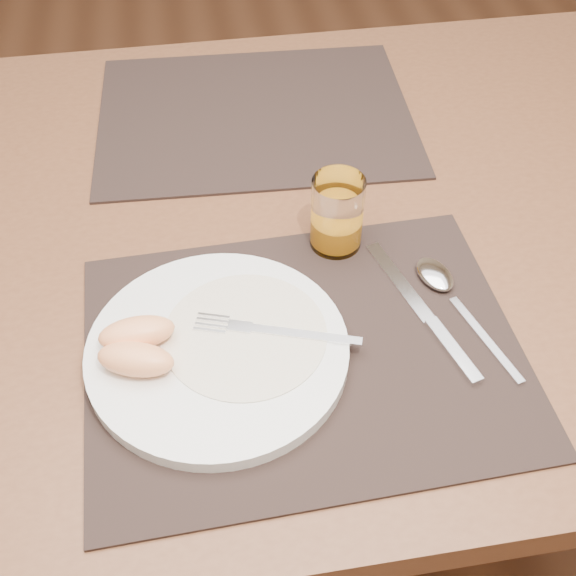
# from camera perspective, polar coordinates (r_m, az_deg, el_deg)

# --- Properties ---
(ground) EXTENTS (5.00, 5.00, 0.00)m
(ground) POSITION_cam_1_polar(r_m,az_deg,el_deg) (1.51, -1.01, -16.15)
(ground) COLOR #56311D
(ground) RESTS_ON ground
(table) EXTENTS (1.40, 0.90, 0.75)m
(table) POSITION_cam_1_polar(r_m,az_deg,el_deg) (0.96, -1.53, 2.03)
(table) COLOR brown
(table) RESTS_ON ground
(placemat_near) EXTENTS (0.46, 0.36, 0.00)m
(placemat_near) POSITION_cam_1_polar(r_m,az_deg,el_deg) (0.76, 1.24, -5.01)
(placemat_near) COLOR black
(placemat_near) RESTS_ON table
(placemat_far) EXTENTS (0.47, 0.37, 0.00)m
(placemat_far) POSITION_cam_1_polar(r_m,az_deg,el_deg) (1.08, -2.62, 13.52)
(placemat_far) COLOR black
(placemat_far) RESTS_ON table
(plate) EXTENTS (0.27, 0.27, 0.02)m
(plate) POSITION_cam_1_polar(r_m,az_deg,el_deg) (0.75, -5.57, -4.93)
(plate) COLOR white
(plate) RESTS_ON placemat_near
(plate_dressing) EXTENTS (0.17, 0.17, 0.00)m
(plate_dressing) POSITION_cam_1_polar(r_m,az_deg,el_deg) (0.75, -3.41, -3.65)
(plate_dressing) COLOR white
(plate_dressing) RESTS_ON plate
(fork) EXTENTS (0.17, 0.07, 0.00)m
(fork) POSITION_cam_1_polar(r_m,az_deg,el_deg) (0.75, -2.01, -3.32)
(fork) COLOR silver
(fork) RESTS_ON plate
(knife) EXTENTS (0.07, 0.22, 0.01)m
(knife) POSITION_cam_1_polar(r_m,az_deg,el_deg) (0.79, 11.12, -2.51)
(knife) COLOR silver
(knife) RESTS_ON placemat_near
(spoon) EXTENTS (0.07, 0.19, 0.01)m
(spoon) POSITION_cam_1_polar(r_m,az_deg,el_deg) (0.83, 12.07, 0.37)
(spoon) COLOR silver
(spoon) RESTS_ON placemat_near
(juice_glass) EXTENTS (0.06, 0.06, 0.09)m
(juice_glass) POSITION_cam_1_polar(r_m,az_deg,el_deg) (0.84, 3.88, 5.65)
(juice_glass) COLOR white
(juice_glass) RESTS_ON placemat_near
(grapefruit_wedges) EXTENTS (0.08, 0.08, 0.03)m
(grapefruit_wedges) POSITION_cam_1_polar(r_m,az_deg,el_deg) (0.73, -11.91, -4.50)
(grapefruit_wedges) COLOR #FFA768
(grapefruit_wedges) RESTS_ON plate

